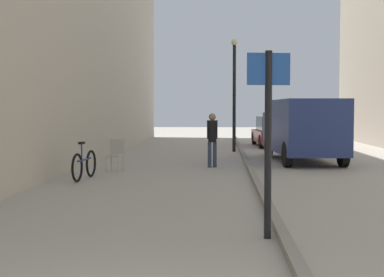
% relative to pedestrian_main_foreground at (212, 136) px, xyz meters
% --- Properties ---
extents(ground_plane, '(80.00, 80.00, 0.00)m').
position_rel_pedestrian_main_foreground_xyz_m(ground_plane, '(-0.46, -1.83, -0.97)').
color(ground_plane, '#A8A093').
extents(kerb_strip, '(0.16, 40.00, 0.12)m').
position_rel_pedestrian_main_foreground_xyz_m(kerb_strip, '(1.12, -1.83, -0.91)').
color(kerb_strip, gray).
rests_on(kerb_strip, ground_plane).
extents(pedestrian_main_foreground, '(0.33, 0.23, 1.68)m').
position_rel_pedestrian_main_foreground_xyz_m(pedestrian_main_foreground, '(0.00, 0.00, 0.00)').
color(pedestrian_main_foreground, '#2D3851').
rests_on(pedestrian_main_foreground, ground_plane).
extents(delivery_van, '(2.31, 5.39, 2.12)m').
position_rel_pedestrian_main_foreground_xyz_m(delivery_van, '(3.07, 2.03, 0.19)').
color(delivery_van, navy).
rests_on(delivery_van, ground_plane).
extents(parked_car, '(2.02, 4.29, 1.45)m').
position_rel_pedestrian_main_foreground_xyz_m(parked_car, '(2.86, 9.74, -0.26)').
color(parked_car, maroon).
rests_on(parked_car, ground_plane).
extents(street_sign_post, '(0.60, 0.12, 2.60)m').
position_rel_pedestrian_main_foreground_xyz_m(street_sign_post, '(0.92, -9.24, 0.58)').
color(street_sign_post, black).
rests_on(street_sign_post, ground_plane).
extents(lamp_post, '(0.28, 0.28, 4.76)m').
position_rel_pedestrian_main_foreground_xyz_m(lamp_post, '(0.83, 6.32, 1.75)').
color(lamp_post, black).
rests_on(lamp_post, ground_plane).
extents(bicycle_leaning, '(0.22, 1.77, 0.98)m').
position_rel_pedestrian_main_foreground_xyz_m(bicycle_leaning, '(-3.22, -3.10, -0.59)').
color(bicycle_leaning, black).
rests_on(bicycle_leaning, ground_plane).
extents(cafe_chair_near_window, '(0.51, 0.51, 0.94)m').
position_rel_pedestrian_main_foreground_xyz_m(cafe_chair_near_window, '(-2.79, -1.12, -0.42)').
color(cafe_chair_near_window, '#B7B2A8').
rests_on(cafe_chair_near_window, ground_plane).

